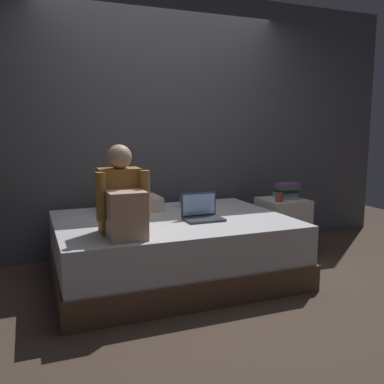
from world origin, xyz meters
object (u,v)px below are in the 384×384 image
Objects in this scene: nightstand at (282,226)px; clothes_pile at (194,200)px; book_stack at (286,191)px; bed at (172,248)px; laptop at (202,213)px; mug at (279,197)px; pillow at (130,204)px; person_sitting at (122,201)px.

clothes_pile is at bearing 167.48° from nightstand.
book_stack reaches higher than clothes_pile.
bed is 1.32m from nightstand.
laptop is 1.00m from mug.
laptop is 0.91× the size of clothes_pile.
laptop is at bearing -163.84° from mug.
pillow is 0.65m from clothes_pile.
book_stack is at bearing -12.90° from clothes_pile.
laptop is at bearing -105.62° from clothes_pile.
person_sitting is 0.91m from pillow.
nightstand is 0.38m from mug.
clothes_pile is (-0.79, 0.32, -0.03)m from mug.
pillow is at bearing 172.14° from book_stack.
bed is 8.96× the size of book_stack.
pillow reaches higher than bed.
clothes_pile reaches higher than bed.
bed is at bearing 38.12° from person_sitting.
book_stack is (1.11, 0.38, 0.08)m from laptop.
nightstand is at bearing 10.59° from bed.
pillow is 1.60× the size of clothes_pile.
person_sitting is at bearing -160.32° from nightstand.
person_sitting is (-0.52, -0.41, 0.52)m from bed.
pillow is at bearing 179.72° from clothes_pile.
person_sitting is at bearing -106.64° from pillow.
mug is at bearing -137.31° from nightstand.
clothes_pile is (-0.95, 0.22, -0.07)m from book_stack.
mug is (1.17, 0.12, 0.36)m from bed.
pillow is at bearing 172.46° from nightstand.
mug reaches higher than pillow.
laptop is 1.43× the size of book_stack.
bed is at bearing -173.99° from mug.
clothes_pile is (0.38, 0.45, 0.33)m from bed.
mug is at bearing 17.44° from person_sitting.
pillow is 2.51× the size of book_stack.
bed is 1.23m from mug.
person_sitting reaches higher than mug.
bed is 0.42m from laptop.
person_sitting is 1.87× the size of clothes_pile.
book_stack is (0.03, -0.01, 0.38)m from nightstand.
laptop is 0.62m from clothes_pile.
mug is at bearing 16.16° from laptop.
laptop is 0.77m from pillow.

